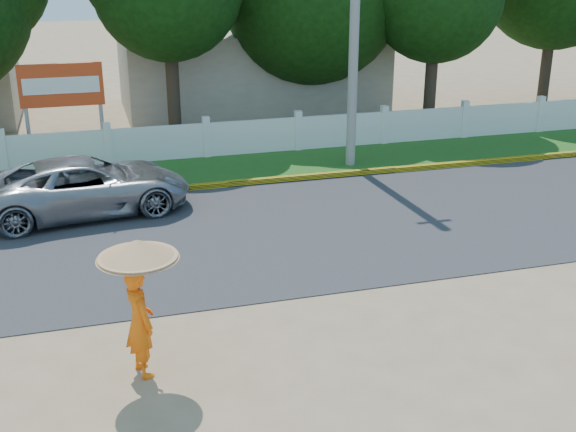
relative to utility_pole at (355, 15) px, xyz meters
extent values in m
plane|color=#9E8460|center=(-4.02, -9.11, -4.42)|extent=(120.00, 120.00, 0.00)
cube|color=#38383A|center=(-4.02, -4.61, -4.41)|extent=(60.00, 7.00, 0.02)
cube|color=#2D601E|center=(-4.02, 0.64, -4.40)|extent=(60.00, 3.50, 0.03)
cube|color=yellow|center=(-4.02, -1.06, -4.34)|extent=(40.00, 0.18, 0.16)
cube|color=silver|center=(-4.02, 2.09, -3.87)|extent=(40.00, 0.10, 1.10)
cube|color=#B7AD99|center=(-1.02, 8.89, -2.82)|extent=(10.00, 6.00, 3.20)
cylinder|color=gray|center=(0.00, 0.00, 0.00)|extent=(0.28, 0.28, 8.84)
imported|color=#919398|center=(-7.76, -2.15, -3.72)|extent=(5.32, 2.99, 1.41)
imported|color=orange|center=(-7.15, -9.85, -3.52)|extent=(0.61, 0.75, 1.79)
cylinder|color=#9A999F|center=(-7.10, -9.85, -2.84)|extent=(0.03, 0.03, 1.16)
cone|color=#B28152|center=(-7.10, -9.85, -2.34)|extent=(1.22, 1.22, 0.30)
cylinder|color=gray|center=(-9.32, 3.19, -3.42)|extent=(0.12, 0.12, 2.00)
cylinder|color=gray|center=(-7.12, 3.19, -3.42)|extent=(0.12, 0.12, 2.00)
cube|color=red|center=(-8.22, 3.19, -2.12)|extent=(2.50, 0.12, 1.30)
cube|color=silver|center=(-8.22, 3.13, -2.12)|extent=(2.25, 0.02, 0.49)
cylinder|color=#473828|center=(10.69, 5.85, -2.57)|extent=(0.44, 0.44, 3.70)
cylinder|color=#473828|center=(0.73, 6.19, -2.98)|extent=(0.44, 0.44, 2.88)
cylinder|color=#473828|center=(-4.66, 4.66, -2.54)|extent=(0.44, 0.44, 3.75)
cylinder|color=#473828|center=(4.64, 4.12, -2.74)|extent=(0.44, 0.44, 3.36)
camera|label=1|loc=(-7.68, -19.76, 1.77)|focal=45.00mm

